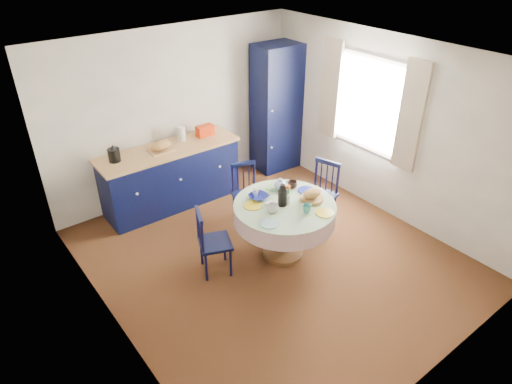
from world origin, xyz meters
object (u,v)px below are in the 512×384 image
Objects in this scene: chair_far at (247,193)px; mug_d at (255,193)px; dining_table at (285,212)px; mug_b at (307,209)px; pantry_cabinet at (276,109)px; chair_right at (321,193)px; kitchen_counter at (171,176)px; mug_c at (293,185)px; cobalt_bowl at (259,197)px; chair_left at (212,242)px; mug_a at (273,208)px.

chair_far reaches higher than mug_d.
dining_table reaches higher than mug_b.
dining_table is at bearing 106.14° from mug_b.
pantry_cabinet is 1.90m from chair_right.
chair_right is 1.11m from mug_d.
kitchen_counter is at bearing 138.90° from chair_far.
dining_table is 11.73× the size of mug_b.
mug_c reaches higher than cobalt_bowl.
pantry_cabinet reaches higher than chair_left.
chair_right is at bearing 15.65° from dining_table.
chair_left is 0.82m from mug_a.
cobalt_bowl is at bearing -77.27° from kitchen_counter.
kitchen_counter reaches higher than cobalt_bowl.
chair_far is 9.43× the size of mug_d.
mug_d is 0.40× the size of cobalt_bowl.
chair_left reaches higher than chair_far.
pantry_cabinet reaches higher than mug_d.
mug_b is (-0.02, -1.20, 0.37)m from chair_far.
kitchen_counter is 2.40× the size of chair_far.
chair_left is at bearing 162.71° from dining_table.
chair_far is at bearing -35.33° from chair_left.
dining_table is (0.52, -1.94, 0.16)m from kitchen_counter.
mug_b is (-1.42, -2.24, -0.24)m from pantry_cabinet.
chair_right is (1.40, -1.70, -0.01)m from kitchen_counter.
pantry_cabinet reaches higher than mug_c.
chair_far is 0.95× the size of chair_right.
pantry_cabinet reaches higher than kitchen_counter.
mug_b is at bearing -74.30° from chair_right.
chair_left reaches higher than mug_c.
mug_a is at bearing -153.70° from mug_c.
mug_c is at bearing 35.68° from dining_table.
kitchen_counter is 2.09m from pantry_cabinet.
dining_table is at bearing -78.37° from chair_far.
chair_right reaches higher than cobalt_bowl.
mug_b is at bearing -68.95° from mug_d.
chair_far is 8.11× the size of mug_b.
kitchen_counter reaches higher than dining_table.
cobalt_bowl is at bearing 81.08° from mug_a.
chair_far is (0.62, -1.03, -0.04)m from kitchen_counter.
chair_left is 1.77m from chair_right.
dining_table is at bearing 9.98° from mug_a.
chair_far is at bearing -140.10° from pantry_cabinet.
dining_table is 0.95m from chair_left.
kitchen_counter is 15.57× the size of mug_a.
chair_right is at bearing -6.67° from mug_d.
kitchen_counter reaches higher than mug_a.
chair_far is at bearing 65.85° from cobalt_bowl.
dining_table reaches higher than chair_far.
mug_d is at bearing 111.05° from mug_b.
kitchen_counter is 9.04× the size of cobalt_bowl.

